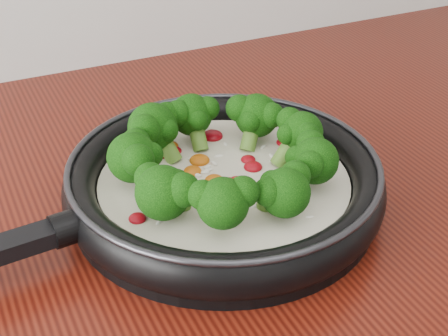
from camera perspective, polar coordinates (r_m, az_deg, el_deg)
name	(u,v)px	position (r m, az deg, el deg)	size (l,w,h in m)	color
skillet	(220,179)	(0.72, -0.33, -0.95)	(0.56, 0.38, 0.10)	black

